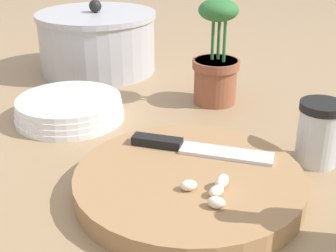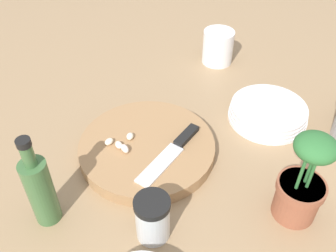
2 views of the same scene
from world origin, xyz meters
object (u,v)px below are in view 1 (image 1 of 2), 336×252
object	(u,v)px
chef_knife	(192,147)
spice_jar	(319,133)
stock_pot	(98,42)
potted_herb	(218,62)
cutting_board	(189,183)
plate_stack	(70,109)
garlic_cloves	(212,189)

from	to	relation	value
chef_knife	spice_jar	world-z (taller)	spice_jar
stock_pot	chef_knife	bearing A→B (deg)	-41.24
spice_jar	potted_herb	distance (m)	0.27
stock_pot	cutting_board	bearing A→B (deg)	-44.43
plate_stack	potted_herb	size ratio (longest dim) A/B	0.98
garlic_cloves	stock_pot	size ratio (longest dim) A/B	0.25
spice_jar	stock_pot	distance (m)	0.59
plate_stack	garlic_cloves	bearing A→B (deg)	-26.39
cutting_board	potted_herb	distance (m)	0.34
stock_pot	potted_herb	xyz separation A→B (m)	(0.32, -0.07, 0.01)
chef_knife	potted_herb	world-z (taller)	potted_herb
chef_knife	spice_jar	distance (m)	0.19
chef_knife	plate_stack	distance (m)	0.28
garlic_cloves	potted_herb	size ratio (longest dim) A/B	0.34
chef_knife	stock_pot	distance (m)	0.50
chef_knife	garlic_cloves	distance (m)	0.12
cutting_board	potted_herb	bearing A→B (deg)	104.05
cutting_board	spice_jar	xyz separation A→B (m)	(0.14, 0.16, 0.03)
chef_knife	plate_stack	size ratio (longest dim) A/B	1.06
chef_knife	potted_herb	bearing A→B (deg)	-176.36
spice_jar	garlic_cloves	bearing A→B (deg)	-115.44
cutting_board	potted_herb	world-z (taller)	potted_herb
garlic_cloves	potted_herb	bearing A→B (deg)	109.34
cutting_board	garlic_cloves	bearing A→B (deg)	-38.24
stock_pot	potted_herb	size ratio (longest dim) A/B	1.35
spice_jar	potted_herb	xyz separation A→B (m)	(-0.22, 0.16, 0.03)
plate_stack	stock_pot	distance (m)	0.29
cutting_board	chef_knife	size ratio (longest dim) A/B	1.48
chef_knife	spice_jar	bearing A→B (deg)	112.76
spice_jar	potted_herb	world-z (taller)	potted_herb
spice_jar	stock_pot	bearing A→B (deg)	156.56
cutting_board	garlic_cloves	world-z (taller)	garlic_cloves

